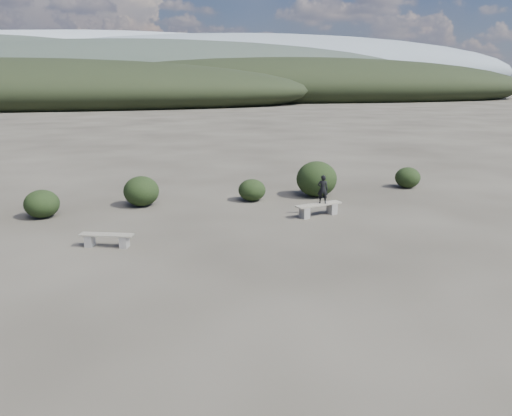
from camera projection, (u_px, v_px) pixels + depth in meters
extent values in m
plane|color=#2F2C25|center=(272.00, 290.00, 11.71)|extent=(1200.00, 1200.00, 0.00)
cube|color=gray|center=(90.00, 241.00, 14.77)|extent=(0.30, 0.36, 0.35)
cube|color=gray|center=(124.00, 242.00, 14.67)|extent=(0.30, 0.36, 0.35)
cube|color=gray|center=(106.00, 235.00, 14.67)|extent=(1.62, 0.80, 0.04)
cube|color=gray|center=(305.00, 213.00, 17.80)|extent=(0.34, 0.41, 0.40)
cube|color=gray|center=(332.00, 208.00, 18.36)|extent=(0.34, 0.41, 0.40)
cube|color=gray|center=(319.00, 204.00, 18.02)|extent=(1.85, 0.88, 0.05)
imported|color=black|center=(323.00, 189.00, 17.96)|extent=(0.44, 0.35, 1.04)
ellipsoid|color=black|center=(42.00, 204.00, 17.81)|extent=(1.23, 1.23, 1.00)
ellipsoid|color=black|center=(141.00, 191.00, 19.44)|extent=(1.37, 1.37, 1.18)
ellipsoid|color=black|center=(252.00, 190.00, 20.29)|extent=(1.12, 1.12, 0.89)
ellipsoid|color=black|center=(317.00, 179.00, 21.02)|extent=(1.71, 1.71, 1.49)
ellipsoid|color=black|center=(408.00, 178.00, 22.77)|extent=(1.13, 1.13, 0.94)
ellipsoid|color=black|center=(21.00, 92.00, 91.17)|extent=(110.00, 40.00, 12.00)
ellipsoid|color=black|center=(303.00, 87.00, 122.21)|extent=(120.00, 44.00, 14.00)
ellipsoid|color=#2A332A|center=(154.00, 78.00, 161.87)|extent=(190.00, 64.00, 24.00)
ellipsoid|color=slate|center=(265.00, 72.00, 307.56)|extent=(340.00, 110.00, 44.00)
ellipsoid|color=#929DA5|center=(108.00, 70.00, 381.23)|extent=(460.00, 140.00, 56.00)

